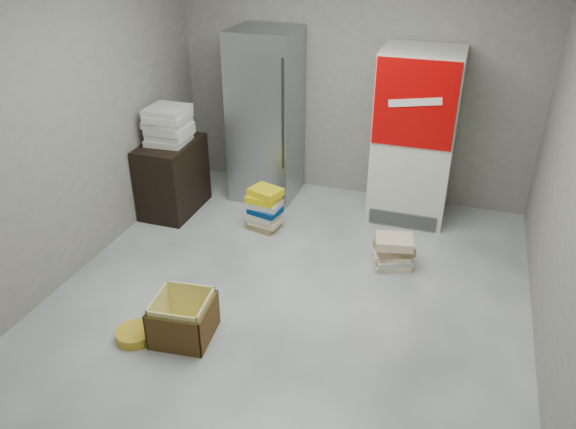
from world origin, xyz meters
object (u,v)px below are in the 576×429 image
at_px(steel_fridge, 266,116).
at_px(cardboard_box, 183,321).
at_px(phonebook_stack_main, 265,209).
at_px(coke_cooler, 415,137).
at_px(wood_shelf, 173,177).

distance_m(steel_fridge, cardboard_box, 2.76).
bearing_deg(phonebook_stack_main, coke_cooler, 40.15).
xyz_separation_m(wood_shelf, phonebook_stack_main, (1.10, -0.09, -0.17)).
relative_size(steel_fridge, cardboard_box, 3.88).
xyz_separation_m(coke_cooler, wood_shelf, (-2.48, -0.72, -0.50)).
xyz_separation_m(wood_shelf, cardboard_box, (1.10, -1.90, -0.25)).
bearing_deg(steel_fridge, wood_shelf, -138.69).
distance_m(steel_fridge, coke_cooler, 1.65).
relative_size(wood_shelf, cardboard_box, 1.63).
xyz_separation_m(steel_fridge, cardboard_box, (0.27, -2.63, -0.80)).
bearing_deg(cardboard_box, steel_fridge, 89.72).
xyz_separation_m(coke_cooler, cardboard_box, (-1.38, -2.62, -0.76)).
bearing_deg(cardboard_box, phonebook_stack_main, 83.79).
xyz_separation_m(steel_fridge, wood_shelf, (-0.83, -0.73, -0.55)).
relative_size(coke_cooler, wood_shelf, 2.25).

